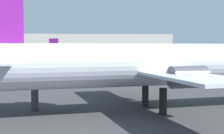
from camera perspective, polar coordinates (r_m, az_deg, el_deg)
airplane_at_gate at (r=32.65m, az=9.39°, el=0.42°), size 41.57×25.41×11.65m
airplane_far_left at (r=89.46m, az=-15.76°, el=1.29°), size 26.99×21.30×8.27m
terminal_building at (r=143.01m, az=-5.56°, el=3.28°), size 76.18×18.58×11.28m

